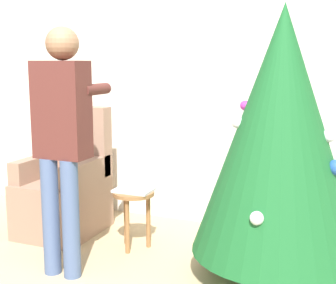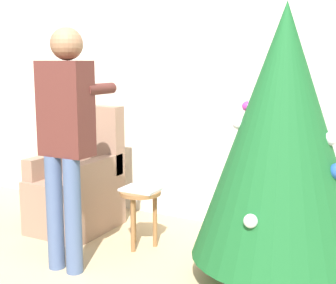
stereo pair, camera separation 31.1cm
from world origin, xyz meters
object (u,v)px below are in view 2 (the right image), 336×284
(armchair, at_px, (78,187))
(person_standing, at_px, (66,129))
(side_stool, at_px, (140,202))
(christmas_tree, at_px, (282,134))

(armchair, bearing_deg, person_standing, -55.40)
(armchair, xyz_separation_m, side_stool, (0.73, -0.13, 0.00))
(christmas_tree, relative_size, armchair, 1.71)
(christmas_tree, bearing_deg, side_stool, 175.19)
(side_stool, bearing_deg, person_standing, -113.97)
(christmas_tree, relative_size, side_stool, 3.95)
(armchair, xyz_separation_m, person_standing, (0.48, -0.69, 0.65))
(person_standing, distance_m, side_stool, 0.89)
(armchair, relative_size, person_standing, 0.63)
(side_stool, bearing_deg, christmas_tree, -4.81)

